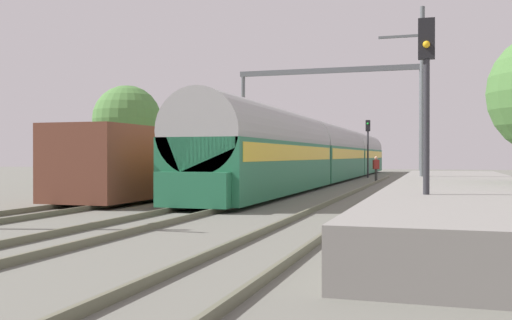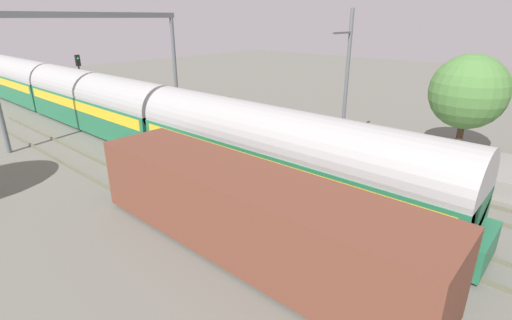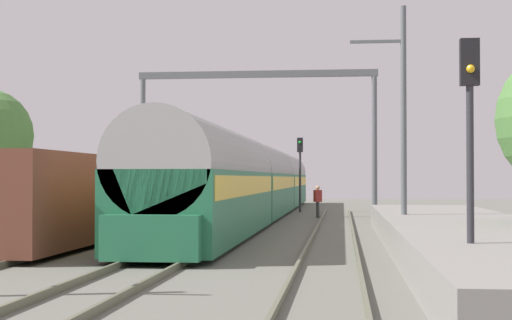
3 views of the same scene
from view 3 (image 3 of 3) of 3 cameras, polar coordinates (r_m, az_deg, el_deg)
The scene contains 12 objects.
ground at distance 21.79m, azimuth -5.95°, elevation -6.92°, with size 120.00×120.00×0.00m, color slate.
track_far_west at distance 23.04m, azimuth -16.34°, elevation -6.37°, with size 1.52×60.00×0.16m.
track_west at distance 21.78m, azimuth -5.95°, elevation -6.71°, with size 1.52×60.00×0.16m.
track_east at distance 21.30m, azimuth 5.30°, elevation -6.84°, with size 1.52×60.00×0.16m.
platform at distance 23.52m, azimuth 14.75°, elevation -5.37°, with size 4.40×28.00×0.90m.
passenger_train at distance 43.50m, azimuth 0.18°, elevation -1.50°, with size 2.93×49.20×3.82m.
freight_car at distance 26.44m, azimuth -13.21°, elevation -2.70°, with size 2.80×13.00×2.70m.
person_crossing at distance 42.97m, azimuth 4.42°, elevation -2.76°, with size 0.47×0.41×1.73m.
railway_signal_near at distance 15.80m, azimuth 15.01°, elevation 2.19°, with size 0.36×0.30×4.81m.
railway_signal_far at distance 49.78m, azimuth 3.16°, elevation -0.29°, with size 0.36×0.30×4.64m.
catenary_gantry at distance 42.74m, azimuth 0.06°, elevation 3.44°, with size 12.84×0.28×7.86m.
catenary_pole_east_mid at distance 27.62m, azimuth 10.38°, elevation 2.91°, with size 1.90×0.20×8.00m.
Camera 3 is at (4.56, -21.20, 2.15)m, focal length 56.13 mm.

